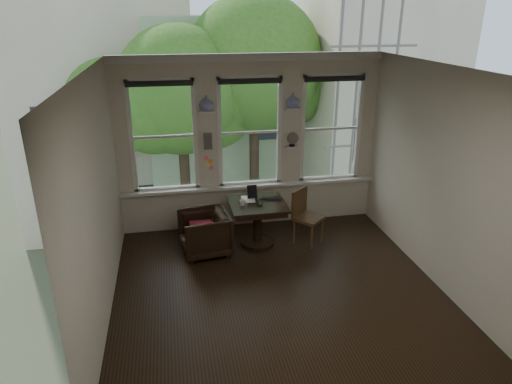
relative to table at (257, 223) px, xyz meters
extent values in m
plane|color=black|center=(0.03, -1.39, -0.38)|extent=(4.50, 4.50, 0.00)
plane|color=silver|center=(0.03, -1.39, 2.62)|extent=(4.50, 4.50, 0.00)
plane|color=beige|center=(0.03, 0.86, 1.12)|extent=(4.50, 0.00, 4.50)
plane|color=beige|center=(0.03, -3.64, 1.12)|extent=(4.50, 0.00, 4.50)
plane|color=beige|center=(-2.22, -1.39, 1.12)|extent=(0.00, 4.50, 4.50)
plane|color=beige|center=(2.28, -1.39, 1.12)|extent=(0.00, 4.50, 4.50)
cube|color=white|center=(-0.70, 0.76, 1.73)|extent=(0.26, 0.16, 0.03)
cube|color=white|center=(0.75, 0.76, 1.73)|extent=(0.26, 0.16, 0.03)
cube|color=#59544F|center=(-0.70, 0.79, 1.23)|extent=(0.14, 0.06, 0.28)
imported|color=silver|center=(-0.70, 0.76, 1.86)|extent=(0.24, 0.24, 0.25)
imported|color=silver|center=(0.75, 0.76, 1.86)|extent=(0.24, 0.24, 0.25)
imported|color=black|center=(-0.88, -0.14, -0.03)|extent=(0.86, 0.84, 0.70)
cube|color=maroon|center=(-0.88, -0.14, 0.08)|extent=(0.45, 0.45, 0.06)
imported|color=black|center=(0.24, 0.07, 0.39)|extent=(0.39, 0.31, 0.03)
imported|color=white|center=(-0.26, -0.07, 0.42)|extent=(0.12, 0.12, 0.09)
imported|color=white|center=(0.02, -0.13, 0.42)|extent=(0.14, 0.14, 0.09)
cube|color=black|center=(-0.05, 0.20, 0.48)|extent=(0.16, 0.08, 0.22)
cube|color=silver|center=(-0.12, 0.16, 0.38)|extent=(0.25, 0.32, 0.00)
camera|label=1|loc=(-1.29, -6.67, 3.25)|focal=32.00mm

